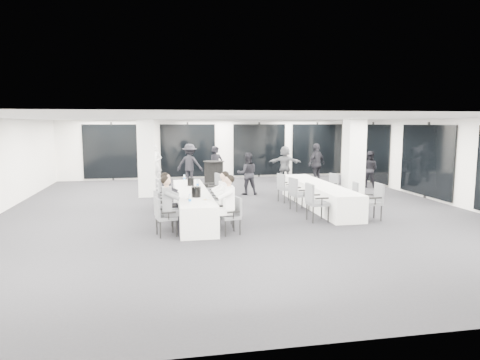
# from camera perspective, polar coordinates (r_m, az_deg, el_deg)

# --- Properties ---
(room) EXTENTS (14.04, 16.04, 2.84)m
(room) POSITION_cam_1_polar(r_m,az_deg,el_deg) (14.13, 2.47, 2.44)
(room) COLOR #25252A
(room) RESTS_ON ground
(column_left) EXTENTS (0.60, 0.60, 2.80)m
(column_left) POSITION_cam_1_polar(r_m,az_deg,el_deg) (15.86, -12.38, 2.88)
(column_left) COLOR white
(column_left) RESTS_ON floor
(column_right) EXTENTS (0.60, 0.60, 2.80)m
(column_right) POSITION_cam_1_polar(r_m,az_deg,el_deg) (15.12, 14.92, 2.57)
(column_right) COLOR white
(column_right) RESTS_ON floor
(banquet_table_main) EXTENTS (0.90, 5.00, 0.75)m
(banquet_table_main) POSITION_cam_1_polar(r_m,az_deg,el_deg) (12.26, -6.40, -3.18)
(banquet_table_main) COLOR white
(banquet_table_main) RESTS_ON floor
(banquet_table_side) EXTENTS (0.90, 5.00, 0.75)m
(banquet_table_side) POSITION_cam_1_polar(r_m,az_deg,el_deg) (13.88, 10.39, -2.00)
(banquet_table_side) COLOR white
(banquet_table_side) RESTS_ON floor
(cocktail_table) EXTENTS (0.85, 0.85, 1.18)m
(cocktail_table) POSITION_cam_1_polar(r_m,az_deg,el_deg) (16.85, -3.51, 0.56)
(cocktail_table) COLOR black
(cocktail_table) RESTS_ON floor
(chair_main_left_near) EXTENTS (0.55, 0.58, 0.93)m
(chair_main_left_near) POSITION_cam_1_polar(r_m,az_deg,el_deg) (10.27, -10.24, -4.50)
(chair_main_left_near) COLOR #4E5156
(chair_main_left_near) RESTS_ON floor
(chair_main_left_second) EXTENTS (0.59, 0.62, 0.96)m
(chair_main_left_second) POSITION_cam_1_polar(r_m,az_deg,el_deg) (10.91, -10.27, -3.67)
(chair_main_left_second) COLOR #4E5156
(chair_main_left_second) RESTS_ON floor
(chair_main_left_mid) EXTENTS (0.49, 0.54, 0.92)m
(chair_main_left_mid) POSITION_cam_1_polar(r_m,az_deg,el_deg) (11.80, -10.29, -2.95)
(chair_main_left_mid) COLOR #4E5156
(chair_main_left_mid) RESTS_ON floor
(chair_main_left_fourth) EXTENTS (0.48, 0.53, 0.90)m
(chair_main_left_fourth) POSITION_cam_1_polar(r_m,az_deg,el_deg) (12.87, -10.31, -2.13)
(chair_main_left_fourth) COLOR #4E5156
(chair_main_left_fourth) RESTS_ON floor
(chair_main_left_far) EXTENTS (0.55, 0.58, 0.91)m
(chair_main_left_far) POSITION_cam_1_polar(r_m,az_deg,el_deg) (13.68, -10.32, -1.51)
(chair_main_left_far) COLOR #4E5156
(chair_main_left_far) RESTS_ON floor
(chair_main_right_near) EXTENTS (0.54, 0.57, 0.89)m
(chair_main_right_near) POSITION_cam_1_polar(r_m,az_deg,el_deg) (10.32, -0.98, -4.42)
(chair_main_right_near) COLOR #4E5156
(chair_main_right_near) RESTS_ON floor
(chair_main_right_second) EXTENTS (0.47, 0.52, 0.89)m
(chair_main_right_second) POSITION_cam_1_polar(r_m,az_deg,el_deg) (11.08, -1.64, -3.61)
(chair_main_right_second) COLOR #4E5156
(chair_main_right_second) RESTS_ON floor
(chair_main_right_mid) EXTENTS (0.52, 0.57, 0.95)m
(chair_main_right_mid) POSITION_cam_1_polar(r_m,az_deg,el_deg) (12.02, -2.34, -2.55)
(chair_main_right_mid) COLOR #4E5156
(chair_main_right_mid) RESTS_ON floor
(chair_main_right_fourth) EXTENTS (0.54, 0.60, 1.02)m
(chair_main_right_fourth) POSITION_cam_1_polar(r_m,az_deg,el_deg) (12.76, -2.80, -1.78)
(chair_main_right_fourth) COLOR #4E5156
(chair_main_right_fourth) RESTS_ON floor
(chair_main_right_far) EXTENTS (0.61, 0.64, 1.02)m
(chair_main_right_far) POSITION_cam_1_polar(r_m,az_deg,el_deg) (14.03, -3.52, -0.93)
(chair_main_right_far) COLOR #4E5156
(chair_main_right_far) RESTS_ON floor
(chair_side_left_near) EXTENTS (0.55, 0.61, 1.04)m
(chair_side_left_near) POSITION_cam_1_polar(r_m,az_deg,el_deg) (11.77, 9.91, -2.62)
(chair_side_left_near) COLOR #4E5156
(chair_side_left_near) RESTS_ON floor
(chair_side_left_mid) EXTENTS (0.59, 0.63, 1.00)m
(chair_side_left_mid) POSITION_cam_1_polar(r_m,az_deg,el_deg) (13.19, 7.64, -1.57)
(chair_side_left_mid) COLOR #4E5156
(chair_side_left_mid) RESTS_ON floor
(chair_side_left_far) EXTENTS (0.59, 0.61, 0.96)m
(chair_side_left_far) POSITION_cam_1_polar(r_m,az_deg,el_deg) (14.49, 5.96, -0.80)
(chair_side_left_far) COLOR #4E5156
(chair_side_left_far) RESTS_ON floor
(chair_side_right_near) EXTENTS (0.53, 0.59, 1.01)m
(chair_side_right_near) POSITION_cam_1_polar(r_m,az_deg,el_deg) (12.36, 17.42, -2.45)
(chair_side_right_near) COLOR #4E5156
(chair_side_right_near) RESTS_ON floor
(chair_side_right_mid) EXTENTS (0.48, 0.52, 0.86)m
(chair_side_right_mid) POSITION_cam_1_polar(r_m,az_deg,el_deg) (13.59, 14.61, -1.82)
(chair_side_right_mid) COLOR #4E5156
(chair_side_right_mid) RESTS_ON floor
(chair_side_right_far) EXTENTS (0.57, 0.59, 0.93)m
(chair_side_right_far) POSITION_cam_1_polar(r_m,az_deg,el_deg) (15.10, 11.95, -0.67)
(chair_side_right_far) COLOR #4E5156
(chair_side_right_far) RESTS_ON floor
(seated_guest_a) EXTENTS (0.50, 0.38, 1.44)m
(seated_guest_a) POSITION_cam_1_polar(r_m,az_deg,el_deg) (10.24, -9.37, -2.90)
(seated_guest_a) COLOR slate
(seated_guest_a) RESTS_ON floor
(seated_guest_b) EXTENTS (0.50, 0.38, 1.44)m
(seated_guest_b) POSITION_cam_1_polar(r_m,az_deg,el_deg) (10.88, -9.44, -2.27)
(seated_guest_b) COLOR black
(seated_guest_b) RESTS_ON floor
(seated_guest_c) EXTENTS (0.50, 0.38, 1.44)m
(seated_guest_c) POSITION_cam_1_polar(r_m,az_deg,el_deg) (10.22, -1.84, -2.81)
(seated_guest_c) COLOR white
(seated_guest_c) RESTS_ON floor
(seated_guest_d) EXTENTS (0.50, 0.38, 1.44)m
(seated_guest_d) POSITION_cam_1_polar(r_m,az_deg,el_deg) (11.00, -2.47, -2.07)
(seated_guest_d) COLOR white
(seated_guest_d) RESTS_ON floor
(standing_guest_a) EXTENTS (0.87, 0.80, 1.93)m
(standing_guest_a) POSITION_cam_1_polar(r_m,az_deg,el_deg) (17.93, -3.21, 2.17)
(standing_guest_a) COLOR black
(standing_guest_a) RESTS_ON floor
(standing_guest_b) EXTENTS (0.89, 0.57, 1.78)m
(standing_guest_b) POSITION_cam_1_polar(r_m,az_deg,el_deg) (15.92, 0.99, 1.22)
(standing_guest_b) COLOR black
(standing_guest_b) RESTS_ON floor
(standing_guest_c) EXTENTS (1.44, 1.07, 2.00)m
(standing_guest_c) POSITION_cam_1_polar(r_m,az_deg,el_deg) (18.69, -6.72, 2.46)
(standing_guest_c) COLOR black
(standing_guest_c) RESTS_ON floor
(standing_guest_d) EXTENTS (1.37, 1.21, 2.04)m
(standing_guest_d) POSITION_cam_1_polar(r_m,az_deg,el_deg) (18.74, 10.16, 2.47)
(standing_guest_d) COLOR black
(standing_guest_d) RESTS_ON floor
(standing_guest_e) EXTENTS (0.66, 0.96, 1.85)m
(standing_guest_e) POSITION_cam_1_polar(r_m,az_deg,el_deg) (18.39, 14.05, 1.97)
(standing_guest_e) COLOR black
(standing_guest_e) RESTS_ON floor
(standing_guest_f) EXTENTS (1.79, 1.09, 1.82)m
(standing_guest_f) POSITION_cam_1_polar(r_m,az_deg,el_deg) (19.95, 6.01, 2.55)
(standing_guest_f) COLOR slate
(standing_guest_f) RESTS_ON floor
(standing_guest_g) EXTENTS (0.76, 0.63, 1.94)m
(standing_guest_g) POSITION_cam_1_polar(r_m,az_deg,el_deg) (19.36, -11.32, 2.46)
(standing_guest_g) COLOR white
(standing_guest_g) RESTS_ON floor
(standing_guest_h) EXTENTS (0.95, 0.93, 1.71)m
(standing_guest_h) POSITION_cam_1_polar(r_m,az_deg,el_deg) (18.49, 16.86, 1.69)
(standing_guest_h) COLOR black
(standing_guest_h) RESTS_ON floor
(ice_bucket_near) EXTENTS (0.24, 0.24, 0.28)m
(ice_bucket_near) POSITION_cam_1_polar(r_m,az_deg,el_deg) (11.15, -5.86, -1.58)
(ice_bucket_near) COLOR black
(ice_bucket_near) RESTS_ON banquet_table_main
(ice_bucket_far) EXTENTS (0.21, 0.21, 0.23)m
(ice_bucket_far) POSITION_cam_1_polar(r_m,az_deg,el_deg) (13.19, -6.60, -0.25)
(ice_bucket_far) COLOR black
(ice_bucket_far) RESTS_ON banquet_table_main
(water_bottle_a) EXTENTS (0.07, 0.07, 0.21)m
(water_bottle_a) POSITION_cam_1_polar(r_m,az_deg,el_deg) (10.27, -6.70, -2.57)
(water_bottle_a) COLOR silver
(water_bottle_a) RESTS_ON banquet_table_main
(water_bottle_b) EXTENTS (0.07, 0.07, 0.23)m
(water_bottle_b) POSITION_cam_1_polar(r_m,az_deg,el_deg) (12.77, -5.68, -0.51)
(water_bottle_b) COLOR silver
(water_bottle_b) RESTS_ON banquet_table_main
(water_bottle_c) EXTENTS (0.06, 0.06, 0.20)m
(water_bottle_c) POSITION_cam_1_polar(r_m,az_deg,el_deg) (14.36, -7.43, 0.30)
(water_bottle_c) COLOR silver
(water_bottle_c) RESTS_ON banquet_table_main
(plate_a) EXTENTS (0.18, 0.18, 0.03)m
(plate_a) POSITION_cam_1_polar(r_m,az_deg,el_deg) (10.84, -6.82, -2.53)
(plate_a) COLOR white
(plate_a) RESTS_ON banquet_table_main
(plate_b) EXTENTS (0.21, 0.21, 0.03)m
(plate_b) POSITION_cam_1_polar(r_m,az_deg,el_deg) (10.71, -4.55, -2.63)
(plate_b) COLOR white
(plate_b) RESTS_ON banquet_table_main
(plate_c) EXTENTS (0.22, 0.22, 0.03)m
(plate_c) POSITION_cam_1_polar(r_m,az_deg,el_deg) (11.76, -6.20, -1.73)
(plate_c) COLOR white
(plate_c) RESTS_ON banquet_table_main
(wine_glass) EXTENTS (0.07, 0.07, 0.19)m
(wine_glass) POSITION_cam_1_polar(r_m,az_deg,el_deg) (10.12, -4.36, -2.49)
(wine_glass) COLOR silver
(wine_glass) RESTS_ON banquet_table_main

